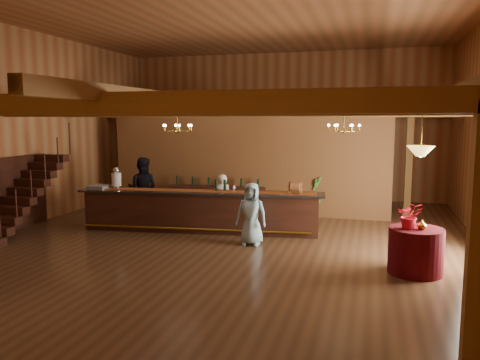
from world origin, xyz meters
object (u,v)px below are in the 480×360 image
(beverage_dispenser, at_px, (116,178))
(raffle_drum, at_px, (295,187))
(round_table, at_px, (416,251))
(chandelier_right, at_px, (344,127))
(pendant_lamp, at_px, (421,151))
(staff_second, at_px, (143,189))
(tasting_bar, at_px, (200,211))
(chandelier_left, at_px, (177,128))
(floor_plant, at_px, (316,196))
(backbar_shelf, at_px, (217,200))
(bartender, at_px, (222,200))
(guest, at_px, (251,214))

(beverage_dispenser, bearing_deg, raffle_drum, 5.41)
(round_table, distance_m, chandelier_right, 3.88)
(pendant_lamp, relative_size, staff_second, 0.48)
(tasting_bar, height_order, chandelier_left, chandelier_left)
(chandelier_right, distance_m, floor_plant, 3.28)
(pendant_lamp, bearing_deg, backbar_shelf, 141.03)
(tasting_bar, distance_m, staff_second, 2.33)
(backbar_shelf, relative_size, staff_second, 1.65)
(beverage_dispenser, height_order, staff_second, staff_second)
(bartender, bearing_deg, floor_plant, -162.13)
(tasting_bar, distance_m, backbar_shelf, 2.48)
(guest, bearing_deg, round_table, -18.23)
(backbar_shelf, distance_m, pendant_lamp, 7.50)
(backbar_shelf, xyz_separation_m, chandelier_left, (-0.20, -2.60, 2.35))
(tasting_bar, distance_m, pendant_lamp, 5.97)
(beverage_dispenser, distance_m, backbar_shelf, 3.48)
(raffle_drum, xyz_separation_m, chandelier_right, (1.16, 0.31, 1.52))
(round_table, bearing_deg, floor_plant, 116.83)
(staff_second, bearing_deg, floor_plant, -167.18)
(pendant_lamp, relative_size, guest, 0.60)
(pendant_lamp, relative_size, floor_plant, 0.71)
(backbar_shelf, relative_size, floor_plant, 2.47)
(beverage_dispenser, xyz_separation_m, chandelier_right, (6.04, 0.77, 1.41))
(backbar_shelf, distance_m, guest, 3.94)
(bartender, relative_size, guest, 0.98)
(backbar_shelf, bearing_deg, chandelier_right, -34.51)
(chandelier_left, bearing_deg, tasting_bar, 15.25)
(round_table, relative_size, guest, 0.69)
(guest, bearing_deg, bartender, 126.88)
(raffle_drum, distance_m, chandelier_left, 3.45)
(backbar_shelf, bearing_deg, pendant_lamp, -48.28)
(chandelier_left, xyz_separation_m, bartender, (0.91, 0.95, -2.05))
(bartender, distance_m, guest, 2.15)
(backbar_shelf, height_order, chandelier_left, chandelier_left)
(staff_second, xyz_separation_m, floor_plant, (4.90, 2.00, -0.31))
(raffle_drum, distance_m, guest, 1.54)
(backbar_shelf, height_order, chandelier_right, chandelier_right)
(pendant_lamp, height_order, guest, pendant_lamp)
(guest, distance_m, floor_plant, 3.93)
(beverage_dispenser, distance_m, pendant_lamp, 7.93)
(chandelier_left, relative_size, floor_plant, 0.63)
(floor_plant, bearing_deg, chandelier_left, -137.96)
(backbar_shelf, bearing_deg, round_table, -48.28)
(chandelier_left, distance_m, floor_plant, 4.97)
(beverage_dispenser, relative_size, chandelier_right, 0.75)
(backbar_shelf, xyz_separation_m, staff_second, (-1.78, -1.60, 0.51))
(round_table, height_order, chandelier_left, chandelier_left)
(beverage_dispenser, distance_m, floor_plant, 6.03)
(guest, bearing_deg, beverage_dispenser, 169.93)
(backbar_shelf, xyz_separation_m, pendant_lamp, (5.63, -4.55, 1.96))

